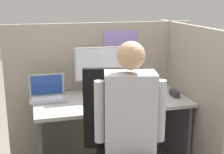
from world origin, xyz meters
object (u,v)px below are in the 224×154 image
stapler (174,94)px  carrot_toy (110,103)px  paper_box (106,89)px  office_chair (122,145)px  monitor (105,66)px  coffee_mug (140,85)px  person (133,126)px  laptop (48,95)px

stapler → carrot_toy: stapler is taller
paper_box → office_chair: 0.84m
monitor → coffee_mug: (0.36, 0.03, -0.22)m
paper_box → carrot_toy: bearing=-98.0°
person → office_chair: bearing=102.1°
laptop → stapler: 1.17m
stapler → person: bearing=-132.0°
office_chair → coffee_mug: size_ratio=12.23×
stapler → carrot_toy: size_ratio=1.17×
laptop → coffee_mug: (0.91, 0.10, -0.00)m
carrot_toy → office_chair: bearing=-93.1°
stapler → paper_box: bearing=156.6°
laptop → carrot_toy: 0.59m
laptop → person: size_ratio=0.24×
paper_box → carrot_toy: paper_box is taller
coffee_mug → office_chair: bearing=-117.1°
monitor → stapler: (0.60, -0.26, -0.24)m
monitor → office_chair: (-0.08, -0.82, -0.41)m
paper_box → laptop: size_ratio=1.02×
paper_box → person: size_ratio=0.24×
stapler → office_chair: office_chair is taller
laptop → carrot_toy: laptop is taller
carrot_toy → coffee_mug: bearing=44.2°
carrot_toy → person: bearing=-89.1°
laptop → stapler: laptop is taller
paper_box → office_chair: size_ratio=0.29×
stapler → person: person is taller
paper_box → office_chair: office_chair is taller
paper_box → laptop: bearing=-173.8°
stapler → coffee_mug: 0.38m
laptop → stapler: bearing=-9.8°
person → monitor: bearing=87.5°
monitor → office_chair: bearing=-95.3°
coffee_mug → stapler: bearing=-51.3°
stapler → carrot_toy: 0.66m
office_chair → person: (0.03, -0.16, 0.21)m
laptop → coffee_mug: 0.92m
coffee_mug → paper_box: bearing=-174.1°
office_chair → monitor: bearing=84.7°
monitor → person: (-0.04, -0.97, -0.19)m
laptop → office_chair: size_ratio=0.29×
carrot_toy → person: person is taller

